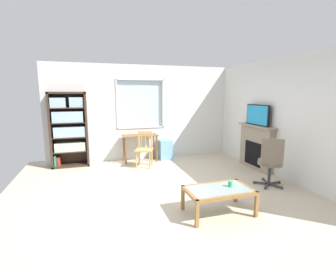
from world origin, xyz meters
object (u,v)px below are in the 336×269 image
object	(u,v)px
wooden_chair	(144,149)
plastic_drawer_unit	(165,149)
bookshelf	(69,127)
tv	(258,115)
desk_under_window	(140,139)
sippy_cup	(230,184)
coffee_table	(219,192)
fireplace	(256,147)
office_chair	(271,160)

from	to	relation	value
wooden_chair	plastic_drawer_unit	size ratio (longest dim) A/B	1.61
bookshelf	wooden_chair	size ratio (longest dim) A/B	2.11
bookshelf	tv	world-z (taller)	bookshelf
desk_under_window	sippy_cup	xyz separation A→B (m)	(0.81, -3.28, -0.17)
wooden_chair	coffee_table	world-z (taller)	wooden_chair
bookshelf	fireplace	bearing A→B (deg)	-20.00
desk_under_window	wooden_chair	distance (m)	0.54
plastic_drawer_unit	coffee_table	xyz separation A→B (m)	(-0.13, -3.35, 0.07)
desk_under_window	office_chair	xyz separation A→B (m)	(2.13, -2.62, -0.06)
plastic_drawer_unit	fireplace	distance (m)	2.47
plastic_drawer_unit	fireplace	world-z (taller)	fireplace
plastic_drawer_unit	coffee_table	size ratio (longest dim) A/B	0.54
wooden_chair	tv	bearing A→B (deg)	-20.81
wooden_chair	coffee_table	distance (m)	2.85
tv	coffee_table	bearing A→B (deg)	-138.28
plastic_drawer_unit	fireplace	size ratio (longest dim) A/B	0.47
bookshelf	desk_under_window	distance (m)	1.85
wooden_chair	coffee_table	bearing A→B (deg)	-78.11
office_chair	sippy_cup	bearing A→B (deg)	-153.58
bookshelf	wooden_chair	world-z (taller)	bookshelf
office_chair	coffee_table	bearing A→B (deg)	-156.13
bookshelf	tv	xyz separation A→B (m)	(4.41, -1.61, 0.33)
fireplace	tv	distance (m)	0.79
tv	bookshelf	bearing A→B (deg)	159.93
desk_under_window	office_chair	world-z (taller)	office_chair
fireplace	tv	bearing A→B (deg)	180.00
tv	coffee_table	distance (m)	2.88
sippy_cup	office_chair	bearing A→B (deg)	26.42
bookshelf	fireplace	world-z (taller)	bookshelf
bookshelf	desk_under_window	world-z (taller)	bookshelf
desk_under_window	tv	distance (m)	3.10
desk_under_window	fireplace	bearing A→B (deg)	-29.80
wooden_chair	bookshelf	bearing A→B (deg)	161.00
plastic_drawer_unit	sippy_cup	distance (m)	3.33
bookshelf	plastic_drawer_unit	bearing A→B (deg)	-1.30
wooden_chair	fireplace	size ratio (longest dim) A/B	0.75
bookshelf	plastic_drawer_unit	size ratio (longest dim) A/B	3.39
office_chair	plastic_drawer_unit	bearing A→B (deg)	117.69
coffee_table	wooden_chair	bearing A→B (deg)	101.89
desk_under_window	bookshelf	bearing A→B (deg)	176.60
sippy_cup	bookshelf	bearing A→B (deg)	127.63
wooden_chair	sippy_cup	world-z (taller)	wooden_chair
bookshelf	coffee_table	distance (m)	4.22
desk_under_window	office_chair	bearing A→B (deg)	-50.98
plastic_drawer_unit	office_chair	distance (m)	3.03
desk_under_window	tv	world-z (taller)	tv
bookshelf	desk_under_window	bearing A→B (deg)	-3.40
coffee_table	plastic_drawer_unit	bearing A→B (deg)	87.83
desk_under_window	wooden_chair	xyz separation A→B (m)	(0.01, -0.52, -0.15)
wooden_chair	tv	distance (m)	2.92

